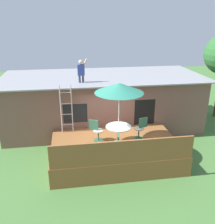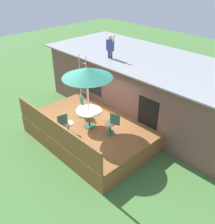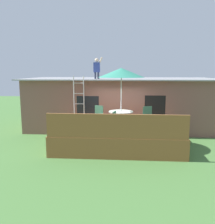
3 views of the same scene
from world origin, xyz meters
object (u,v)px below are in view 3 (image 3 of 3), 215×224
at_px(patio_chair_right, 144,117).
at_px(patio_chair_near, 115,123).
at_px(step_ladder, 79,99).
at_px(patio_chair_left, 102,116).
at_px(patio_umbrella, 121,73).
at_px(patio_table, 121,115).
at_px(person_figure, 97,67).

bearing_deg(patio_chair_right, patio_chair_near, 30.45).
relative_size(step_ladder, patio_chair_right, 2.39).
bearing_deg(patio_chair_near, patio_chair_left, 37.50).
height_order(patio_umbrella, step_ladder, patio_umbrella).
xyz_separation_m(step_ladder, patio_chair_right, (3.06, -1.12, -0.64)).
relative_size(patio_table, patio_umbrella, 0.41).
distance_m(patio_table, patio_chair_right, 1.06).
bearing_deg(person_figure, patio_umbrella, -62.13).
distance_m(patio_table, patio_chair_near, 1.02).
bearing_deg(patio_umbrella, patio_chair_left, 157.48).
distance_m(patio_chair_left, patio_chair_near, 1.49).
bearing_deg(patio_chair_right, step_ladder, -36.24).
bearing_deg(patio_chair_right, patio_table, 0.00).
xyz_separation_m(patio_table, person_figure, (-1.30, 2.45, 2.03)).
xyz_separation_m(patio_umbrella, patio_chair_near, (-0.20, -0.99, -1.89)).
bearing_deg(patio_chair_right, patio_chair_left, -18.08).
bearing_deg(person_figure, patio_chair_near, -72.36).
distance_m(patio_umbrella, step_ladder, 2.79).
bearing_deg(person_figure, patio_table, -62.13).
distance_m(person_figure, patio_chair_right, 3.83).
bearing_deg(step_ladder, patio_chair_near, -52.29).
distance_m(patio_table, patio_chair_left, 0.93).
bearing_deg(patio_chair_left, patio_umbrella, 0.00).
distance_m(step_ladder, person_figure, 1.99).
bearing_deg(patio_chair_left, patio_chair_near, -41.57).
height_order(patio_table, step_ladder, step_ladder).
height_order(patio_table, person_figure, person_figure).
bearing_deg(patio_umbrella, patio_chair_right, 16.15).
height_order(step_ladder, patio_chair_right, step_ladder).
bearing_deg(patio_table, patio_umbrella, 26.57).
xyz_separation_m(patio_table, patio_umbrella, (0.00, 0.00, 1.76)).
distance_m(patio_chair_right, patio_chair_near, 1.76).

